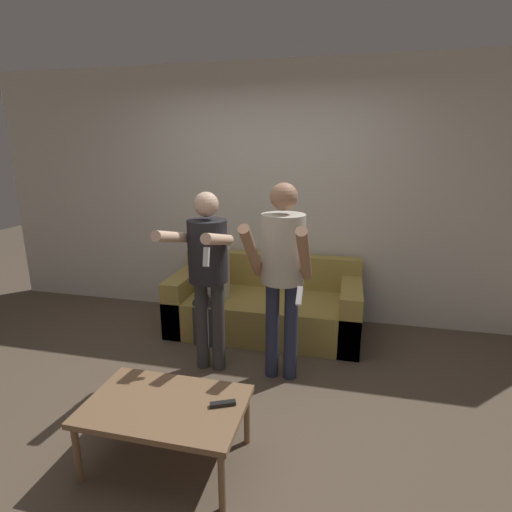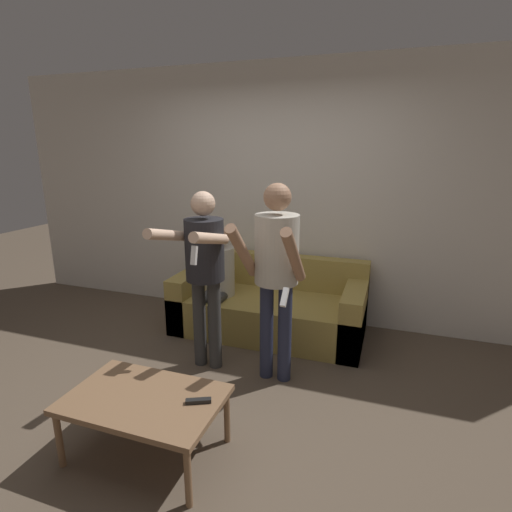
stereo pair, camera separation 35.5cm
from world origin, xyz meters
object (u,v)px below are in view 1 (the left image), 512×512
(couch, at_px, (266,307))
(coffee_table, at_px, (166,409))
(person_seated, at_px, (213,278))
(person_standing_right, at_px, (282,262))
(remote_on_table, at_px, (223,404))
(person_standing_left, at_px, (207,263))

(couch, distance_m, coffee_table, 1.94)
(coffee_table, bearing_deg, person_seated, 99.80)
(couch, xyz_separation_m, coffee_table, (-0.20, -1.92, 0.11))
(couch, bearing_deg, coffee_table, -95.94)
(person_seated, bearing_deg, coffee_table, -80.20)
(person_standing_right, distance_m, remote_on_table, 1.18)
(coffee_table, height_order, remote_on_table, remote_on_table)
(couch, xyz_separation_m, person_standing_right, (0.31, -0.86, 0.74))
(couch, relative_size, person_standing_left, 1.25)
(person_standing_right, xyz_separation_m, coffee_table, (-0.51, -1.06, -0.64))
(couch, height_order, person_seated, person_seated)
(person_standing_right, xyz_separation_m, remote_on_table, (-0.17, -1.01, -0.58))
(person_standing_left, height_order, remote_on_table, person_standing_left)
(couch, relative_size, person_standing_right, 1.19)
(coffee_table, xyz_separation_m, remote_on_table, (0.34, 0.06, 0.05))
(person_standing_right, bearing_deg, couch, 109.61)
(couch, xyz_separation_m, person_seated, (-0.50, -0.19, 0.34))
(person_standing_right, height_order, remote_on_table, person_standing_right)
(person_standing_left, relative_size, coffee_table, 1.63)
(person_standing_left, relative_size, remote_on_table, 10.06)
(couch, bearing_deg, remote_on_table, -85.81)
(person_standing_left, xyz_separation_m, remote_on_table, (0.44, -1.01, -0.53))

